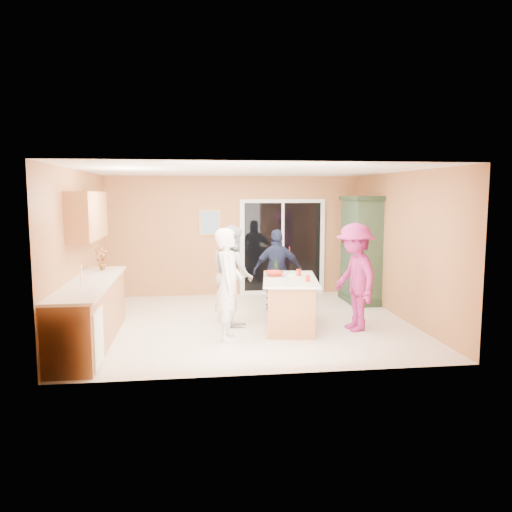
{
  "coord_description": "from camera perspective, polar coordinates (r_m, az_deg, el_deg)",
  "views": [
    {
      "loc": [
        -0.95,
        -8.36,
        2.21
      ],
      "look_at": [
        0.15,
        0.1,
        1.15
      ],
      "focal_mm": 35.0,
      "sensor_mm": 36.0,
      "label": 1
    }
  ],
  "objects": [
    {
      "name": "wall_back",
      "position": [
        10.94,
        -2.4,
        2.31
      ],
      "size": [
        5.5,
        0.1,
        2.6
      ],
      "primitive_type": "cube",
      "color": "#E4995D",
      "rests_on": "ground"
    },
    {
      "name": "woman_white",
      "position": [
        7.58,
        -3.14,
        -3.25
      ],
      "size": [
        0.52,
        0.69,
        1.7
      ],
      "primitive_type": "imported",
      "rotation": [
        0.0,
        0.0,
        1.37
      ],
      "color": "white",
      "rests_on": "floor"
    },
    {
      "name": "upper_cabinets",
      "position": [
        8.32,
        -18.72,
        4.4
      ],
      "size": [
        0.35,
        1.6,
        0.75
      ],
      "primitive_type": "cube",
      "color": "#A2673F",
      "rests_on": "wall_left"
    },
    {
      "name": "sliding_door",
      "position": [
        11.07,
        3.05,
        1.06
      ],
      "size": [
        1.9,
        0.07,
        2.1
      ],
      "color": "white",
      "rests_on": "floor"
    },
    {
      "name": "woman_magenta",
      "position": [
        8.24,
        11.23,
        -2.38
      ],
      "size": [
        0.8,
        1.21,
        1.75
      ],
      "primitive_type": "imported",
      "rotation": [
        0.0,
        0.0,
        -1.43
      ],
      "color": "#8F1F65",
      "rests_on": "floor"
    },
    {
      "name": "green_hutch",
      "position": [
        10.42,
        11.92,
        0.59
      ],
      "size": [
        0.62,
        1.18,
        2.17
      ],
      "color": "#1F3221",
      "rests_on": "floor"
    },
    {
      "name": "white_plate",
      "position": [
        8.57,
        4.27,
        -2.1
      ],
      "size": [
        0.3,
        0.3,
        0.02
      ],
      "primitive_type": "cylinder",
      "rotation": [
        0.0,
        0.0,
        0.27
      ],
      "color": "silver",
      "rests_on": "kitchen_island"
    },
    {
      "name": "serving_bowl",
      "position": [
        8.44,
        2.08,
        -2.02
      ],
      "size": [
        0.33,
        0.33,
        0.08
      ],
      "primitive_type": "imported",
      "rotation": [
        0.0,
        0.0,
        0.04
      ],
      "color": "#AD2613",
      "rests_on": "kitchen_island"
    },
    {
      "name": "wine_bottle",
      "position": [
        8.63,
        2.3,
        -1.3
      ],
      "size": [
        0.07,
        0.07,
        0.3
      ],
      "rotation": [
        0.0,
        0.0,
        0.25
      ],
      "color": "black",
      "rests_on": "kitchen_island"
    },
    {
      "name": "wall_left",
      "position": [
        8.6,
        -19.45,
        0.6
      ],
      "size": [
        0.1,
        5.0,
        2.6
      ],
      "primitive_type": "cube",
      "color": "#E4995D",
      "rests_on": "ground"
    },
    {
      "name": "ceiling",
      "position": [
        8.42,
        -0.94,
        9.74
      ],
      "size": [
        5.5,
        5.0,
        0.1
      ],
      "primitive_type": "cube",
      "color": "white",
      "rests_on": "wall_back"
    },
    {
      "name": "framed_picture",
      "position": [
        10.86,
        -5.3,
        3.84
      ],
      "size": [
        0.46,
        0.04,
        0.56
      ],
      "color": "tan",
      "rests_on": "wall_back"
    },
    {
      "name": "floor",
      "position": [
        8.7,
        -0.9,
        -7.64
      ],
      "size": [
        5.5,
        5.5,
        0.0
      ],
      "primitive_type": "plane",
      "color": "beige",
      "rests_on": "ground"
    },
    {
      "name": "kitchen_island",
      "position": [
        8.32,
        3.86,
        -5.55
      ],
      "size": [
        1.1,
        1.71,
        0.84
      ],
      "rotation": [
        0.0,
        0.0,
        -0.15
      ],
      "color": "#A2673F",
      "rests_on": "floor"
    },
    {
      "name": "wall_front",
      "position": [
        6.0,
        1.78,
        -1.64
      ],
      "size": [
        5.5,
        0.1,
        2.6
      ],
      "primitive_type": "cube",
      "color": "#E4995D",
      "rests_on": "ground"
    },
    {
      "name": "wall_right",
      "position": [
        9.18,
        16.39,
        1.11
      ],
      "size": [
        0.1,
        5.0,
        2.6
      ],
      "primitive_type": "cube",
      "color": "#E4995D",
      "rests_on": "ground"
    },
    {
      "name": "woman_grey",
      "position": [
        8.55,
        -2.68,
        -2.1
      ],
      "size": [
        0.83,
        0.96,
        1.69
      ],
      "primitive_type": "imported",
      "rotation": [
        0.0,
        0.0,
        1.83
      ],
      "color": "#9F9FA2",
      "rests_on": "floor"
    },
    {
      "name": "tumbler_far",
      "position": [
        7.92,
        5.93,
        -2.56
      ],
      "size": [
        0.09,
        0.09,
        0.1
      ],
      "primitive_type": "cylinder",
      "rotation": [
        0.0,
        0.0,
        0.38
      ],
      "color": "#AD2613",
      "rests_on": "kitchen_island"
    },
    {
      "name": "tumbler_near",
      "position": [
        8.44,
        4.9,
        -1.91
      ],
      "size": [
        0.1,
        0.1,
        0.12
      ],
      "primitive_type": "cylinder",
      "rotation": [
        0.0,
        0.0,
        0.35
      ],
      "color": "#AD2613",
      "rests_on": "kitchen_island"
    },
    {
      "name": "woman_navy",
      "position": [
        9.34,
        2.47,
        -1.73
      ],
      "size": [
        0.92,
        0.4,
        1.56
      ],
      "primitive_type": "imported",
      "rotation": [
        0.0,
        0.0,
        3.12
      ],
      "color": "#191F37",
      "rests_on": "floor"
    },
    {
      "name": "left_cabinet_run",
      "position": [
        7.66,
        -18.6,
        -6.48
      ],
      "size": [
        0.65,
        3.05,
        1.24
      ],
      "color": "#A2673F",
      "rests_on": "floor"
    },
    {
      "name": "tulip_vase",
      "position": [
        8.74,
        -17.23,
        -0.28
      ],
      "size": [
        0.23,
        0.17,
        0.4
      ],
      "primitive_type": "imported",
      "rotation": [
        0.0,
        0.0,
        0.14
      ],
      "color": "red",
      "rests_on": "left_cabinet_run"
    }
  ]
}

